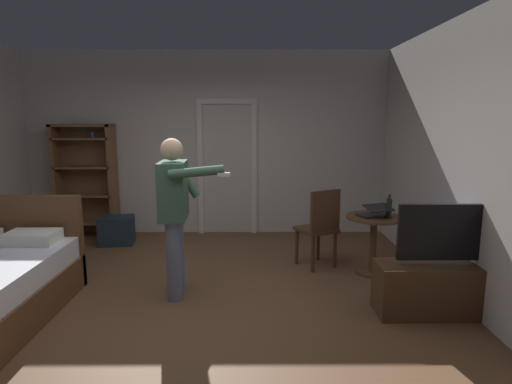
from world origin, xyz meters
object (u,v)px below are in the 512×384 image
object	(u,v)px
suitcase_dark	(117,230)
laptop	(374,212)
tv_flatscreen	(442,283)
side_table	(373,235)
bookshelf	(86,176)
person_blue_shirt	(175,206)
bottle_on_table	(389,208)
wooden_chair	(320,225)

from	to	relation	value
suitcase_dark	laptop	bearing A→B (deg)	-26.92
tv_flatscreen	laptop	bearing A→B (deg)	109.41
side_table	bookshelf	bearing A→B (deg)	157.43
side_table	person_blue_shirt	distance (m)	2.36
laptop	person_blue_shirt	world-z (taller)	person_blue_shirt
bottle_on_table	side_table	bearing A→B (deg)	150.26
bookshelf	person_blue_shirt	bearing A→B (deg)	-51.93
side_table	suitcase_dark	world-z (taller)	side_table
side_table	person_blue_shirt	world-z (taller)	person_blue_shirt
bottle_on_table	suitcase_dark	bearing A→B (deg)	160.37
side_table	bottle_on_table	xyz separation A→B (m)	(0.14, -0.08, 0.34)
bottle_on_table	person_blue_shirt	xyz separation A→B (m)	(-2.37, -0.54, 0.14)
side_table	bottle_on_table	size ratio (longest dim) A/B	2.56
bottle_on_table	person_blue_shirt	world-z (taller)	person_blue_shirt
bookshelf	wooden_chair	world-z (taller)	bookshelf
side_table	wooden_chair	bearing A→B (deg)	162.89
laptop	wooden_chair	bearing A→B (deg)	159.04
tv_flatscreen	bottle_on_table	world-z (taller)	tv_flatscreen
tv_flatscreen	person_blue_shirt	distance (m)	2.70
bookshelf	side_table	size ratio (longest dim) A/B	2.49
wooden_chair	person_blue_shirt	distance (m)	1.86
bookshelf	person_blue_shirt	world-z (taller)	bookshelf
tv_flatscreen	side_table	size ratio (longest dim) A/B	1.75
person_blue_shirt	bottle_on_table	bearing A→B (deg)	12.87
tv_flatscreen	person_blue_shirt	size ratio (longest dim) A/B	0.74
bottle_on_table	wooden_chair	xyz separation A→B (m)	(-0.75, 0.27, -0.27)
person_blue_shirt	side_table	bearing A→B (deg)	15.58
tv_flatscreen	person_blue_shirt	xyz separation A→B (m)	(-2.58, 0.46, 0.66)
wooden_chair	tv_flatscreen	bearing A→B (deg)	-52.87
bookshelf	person_blue_shirt	distance (m)	2.91
tv_flatscreen	suitcase_dark	xyz separation A→B (m)	(-3.80, 2.28, -0.10)
tv_flatscreen	side_table	distance (m)	1.15
tv_flatscreen	bottle_on_table	size ratio (longest dim) A/B	4.48
laptop	side_table	bearing A→B (deg)	70.27
tv_flatscreen	side_table	world-z (taller)	tv_flatscreen
suitcase_dark	tv_flatscreen	bearing A→B (deg)	-38.06
tv_flatscreen	bottle_on_table	bearing A→B (deg)	101.98
bookshelf	wooden_chair	bearing A→B (deg)	-23.50
bottle_on_table	person_blue_shirt	size ratio (longest dim) A/B	0.17
laptop	tv_flatscreen	bearing A→B (deg)	-70.59
side_table	suitcase_dark	size ratio (longest dim) A/B	1.45
bottle_on_table	person_blue_shirt	distance (m)	2.43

